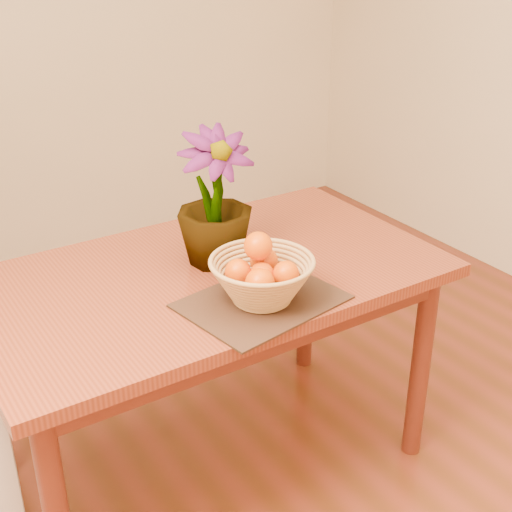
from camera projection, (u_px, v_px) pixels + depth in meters
table at (208, 296)px, 2.18m from camera, size 1.40×0.80×0.75m
placemat at (262, 301)px, 1.97m from camera, size 0.47×0.38×0.01m
wicker_basket at (262, 282)px, 1.94m from camera, size 0.29×0.29×0.12m
orange_pile at (261, 267)px, 1.93m from camera, size 0.18×0.18×0.14m
potted_plant at (215, 199)px, 2.11m from camera, size 0.26×0.26×0.41m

